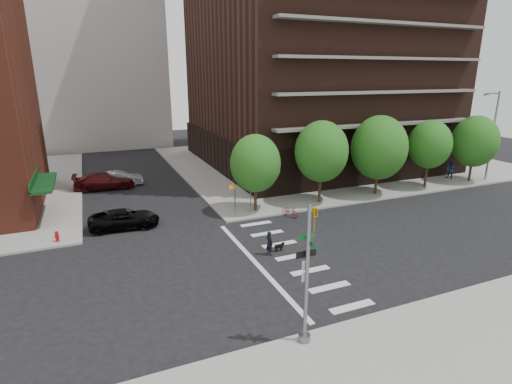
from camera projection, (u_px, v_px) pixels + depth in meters
The scene contains 19 objects.
ground at pixel (249, 265), 23.46m from camera, with size 120.00×120.00×0.00m, color black.
sidewalk_ne at pixel (328, 160), 51.81m from camera, with size 39.00×33.00×0.15m, color gray.
crosswalk at pixel (282, 259), 24.28m from camera, with size 3.85×13.00×0.01m.
tree_a at pixel (255, 163), 31.30m from camera, with size 4.00×4.00×5.90m.
tree_b at pixel (321, 152), 33.38m from camera, with size 4.50×4.50×6.65m.
tree_c at pixel (379, 148), 35.64m from camera, with size 5.00×5.00×6.80m.
tree_d at pixel (430, 144), 37.90m from camera, with size 4.00×4.00×6.20m.
tree_e at pixel (475, 141), 40.16m from camera, with size 4.50×4.50×6.35m.
traffic_signal at pixel (307, 286), 15.89m from camera, with size 0.90×0.75×6.00m.
pedestrian_signal at pixel (238, 194), 30.79m from camera, with size 2.18×0.67×2.60m.
fire_hydrant at pixel (57, 236), 26.29m from camera, with size 0.24×0.24×0.73m.
streetlamp at pixel (492, 130), 40.27m from camera, with size 2.14×0.22×9.00m.
parked_car_black at pixel (124, 219), 28.94m from camera, with size 4.94×2.28×1.37m, color black.
parked_car_maroon at pixel (104, 181), 38.65m from camera, with size 5.61×2.28×1.63m, color #441011.
parked_car_silver at pixel (119, 179), 39.77m from camera, with size 4.53×1.58×1.49m, color #A3A7AA.
scooter at pixel (290, 211), 31.34m from camera, with size 0.59×1.69×0.89m, color maroon.
dog_walker at pixel (269, 243), 24.60m from camera, with size 0.37×0.56×1.55m, color black.
dog at pixel (279, 246), 25.23m from camera, with size 0.63×0.17×0.54m.
pedestrian_far at pixel (451, 170), 41.81m from camera, with size 0.73×0.93×1.92m, color navy.
Camera 1 is at (-7.84, -19.76, 10.83)m, focal length 28.00 mm.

